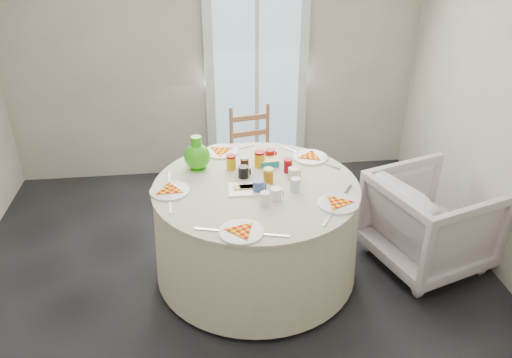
{
  "coord_description": "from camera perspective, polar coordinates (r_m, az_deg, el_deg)",
  "views": [
    {
      "loc": [
        -0.18,
        -2.76,
        2.45
      ],
      "look_at": [
        0.19,
        0.27,
        0.8
      ],
      "focal_mm": 35.0,
      "sensor_mm": 36.0,
      "label": 1
    }
  ],
  "objects": [
    {
      "name": "table",
      "position": [
        3.69,
        0.0,
        -5.81
      ],
      "size": [
        1.49,
        1.49,
        0.76
      ],
      "primitive_type": "cylinder",
      "color": "silver",
      "rests_on": "floor"
    },
    {
      "name": "mugs_glasses",
      "position": [
        3.48,
        1.7,
        0.27
      ],
      "size": [
        0.69,
        0.69,
        0.1
      ],
      "primitive_type": null,
      "rotation": [
        0.0,
        0.0,
        -0.25
      ],
      "color": "#AEA5A6",
      "rests_on": "table"
    },
    {
      "name": "wall_back",
      "position": [
        4.9,
        -4.84,
        14.73
      ],
      "size": [
        4.0,
        0.02,
        2.6
      ],
      "primitive_type": "cube",
      "color": "#BCB5A3",
      "rests_on": "floor"
    },
    {
      "name": "butter_tub",
      "position": [
        3.75,
        1.51,
        2.01
      ],
      "size": [
        0.15,
        0.11,
        0.06
      ],
      "primitive_type": "cube",
      "rotation": [
        0.0,
        0.0,
        0.06
      ],
      "color": "#0D8D9E",
      "rests_on": "table"
    },
    {
      "name": "armchair",
      "position": [
        4.01,
        19.36,
        -4.29
      ],
      "size": [
        0.94,
        0.97,
        0.81
      ],
      "primitive_type": "imported",
      "rotation": [
        0.0,
        0.0,
        1.89
      ],
      "color": "beige",
      "rests_on": "floor"
    },
    {
      "name": "place_settings",
      "position": [
        3.48,
        -0.0,
        -0.43
      ],
      "size": [
        1.67,
        1.67,
        0.03
      ],
      "primitive_type": null,
      "rotation": [
        0.0,
        0.0,
        0.15
      ],
      "color": "silver",
      "rests_on": "table"
    },
    {
      "name": "cheese_platter",
      "position": [
        3.42,
        -0.73,
        -1.0
      ],
      "size": [
        0.3,
        0.2,
        0.04
      ],
      "primitive_type": null,
      "rotation": [
        0.0,
        0.0,
        -0.04
      ],
      "color": "silver",
      "rests_on": "table"
    },
    {
      "name": "green_pitcher",
      "position": [
        3.69,
        -6.75,
        2.84
      ],
      "size": [
        0.21,
        0.21,
        0.25
      ],
      "primitive_type": null,
      "rotation": [
        0.0,
        0.0,
        -0.1
      ],
      "color": "green",
      "rests_on": "table"
    },
    {
      "name": "wooden_chair",
      "position": [
        4.55,
        -0.11,
        2.61
      ],
      "size": [
        0.47,
        0.46,
        0.91
      ],
      "primitive_type": null,
      "rotation": [
        0.0,
        0.0,
        0.19
      ],
      "color": "#9C7449",
      "rests_on": "floor"
    },
    {
      "name": "jar_cluster",
      "position": [
        3.65,
        0.24,
        1.89
      ],
      "size": [
        0.48,
        0.27,
        0.14
      ],
      "primitive_type": null,
      "rotation": [
        0.0,
        0.0,
        -0.07
      ],
      "color": "olive",
      "rests_on": "table"
    },
    {
      "name": "glass_door",
      "position": [
        4.95,
        0.04,
        11.96
      ],
      "size": [
        1.0,
        0.08,
        2.1
      ],
      "primitive_type": "cube",
      "color": "silver",
      "rests_on": "floor"
    },
    {
      "name": "floor",
      "position": [
        3.7,
        -2.51,
        -13.15
      ],
      "size": [
        4.0,
        4.0,
        0.0
      ],
      "primitive_type": "plane",
      "color": "black",
      "rests_on": "ground"
    }
  ]
}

